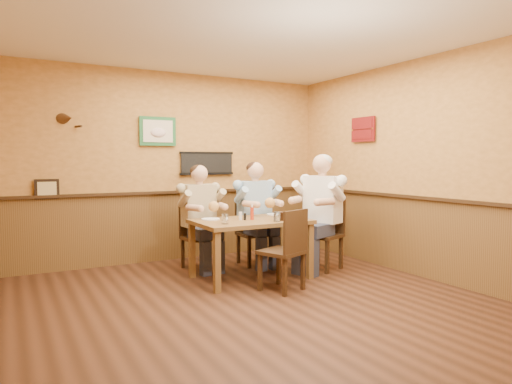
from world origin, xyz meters
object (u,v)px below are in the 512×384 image
chair_right_end (322,234)px  water_glass_left (225,219)px  diner_blue_polo (254,219)px  hot_sauce_bottle (252,213)px  dining_table (251,227)px  chair_near_side (282,250)px  diner_tan_shirt (199,222)px  diner_white_elder (323,218)px  salt_shaker (240,216)px  chair_back_left (199,236)px  chair_back_right (254,232)px  pepper_shaker (245,217)px  cola_tumbler (281,216)px  water_glass_mid (277,217)px

chair_right_end → water_glass_left: bearing=-106.5°
chair_right_end → water_glass_left: 1.57m
diner_blue_polo → hot_sauce_bottle: 0.81m
dining_table → chair_near_side: (0.06, -0.65, -0.19)m
chair_right_end → diner_tan_shirt: (-1.47, 0.85, 0.15)m
diner_white_elder → salt_shaker: bearing=-115.9°
chair_near_side → diner_white_elder: (1.03, 0.59, 0.23)m
hot_sauce_bottle → diner_tan_shirt: bearing=115.7°
chair_back_left → chair_back_right: 0.81m
chair_right_end → hot_sauce_bottle: (-1.08, 0.04, 0.34)m
chair_back_right → hot_sauce_bottle: bearing=-119.9°
hot_sauce_bottle → pepper_shaker: (-0.09, 0.01, -0.05)m
diner_white_elder → salt_shaker: 1.22m
dining_table → cola_tumbler: 0.42m
dining_table → cola_tumbler: bearing=-43.4°
dining_table → pepper_shaker: size_ratio=16.35×
chair_back_right → pepper_shaker: chair_back_right is taller
chair_near_side → hot_sauce_bottle: size_ratio=5.30×
chair_back_left → water_glass_left: (-0.06, -0.99, 0.36)m
diner_blue_polo → dining_table: bearing=-121.3°
chair_right_end → water_glass_mid: 0.98m
diner_tan_shirt → pepper_shaker: bearing=-74.2°
hot_sauce_bottle → salt_shaker: hot_sauce_bottle is taller
chair_back_left → diner_tan_shirt: diner_tan_shirt is taller
chair_right_end → diner_tan_shirt: size_ratio=0.77×
chair_back_left → diner_blue_polo: 0.84m
chair_right_end → diner_tan_shirt: bearing=-141.8°
chair_back_right → chair_near_side: bearing=-104.3°
diner_tan_shirt → hot_sauce_bottle: diner_tan_shirt is taller
dining_table → diner_blue_polo: bearing=57.7°
chair_near_side → cola_tumbler: bearing=-141.9°
diner_white_elder → water_glass_left: (-1.53, -0.14, 0.10)m
chair_near_side → diner_tan_shirt: (-0.44, 1.44, 0.17)m
cola_tumbler → diner_tan_shirt: bearing=122.3°
chair_right_end → chair_near_side: (-1.03, -0.59, -0.02)m
dining_table → water_glass_mid: bearing=-58.6°
dining_table → diner_tan_shirt: 0.88m
dining_table → salt_shaker: bearing=168.0°
water_glass_mid → salt_shaker: bearing=133.2°
water_glass_mid → hot_sauce_bottle: (-0.19, 0.29, 0.03)m
water_glass_mid → pepper_shaker: size_ratio=1.41×
hot_sauce_bottle → pepper_shaker: 0.11m
diner_white_elder → water_glass_mid: bearing=-95.6°
dining_table → diner_tan_shirt: size_ratio=1.09×
salt_shaker → water_glass_left: bearing=-144.5°
dining_table → chair_right_end: 1.10m
diner_white_elder → pepper_shaker: size_ratio=16.51×
chair_back_left → diner_white_elder: 1.72m
chair_back_right → water_glass_mid: chair_back_right is taller
diner_tan_shirt → salt_shaker: diner_tan_shirt is taller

